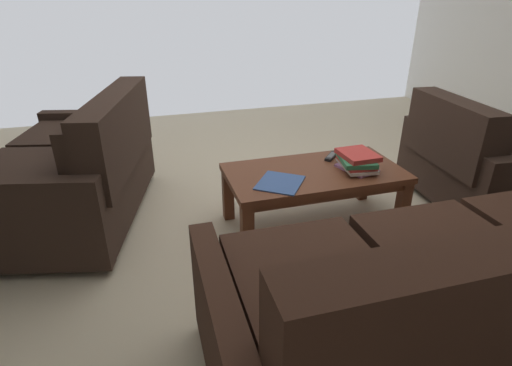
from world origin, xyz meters
The scene contains 8 objects.
ground_plane centered at (0.00, 0.00, 0.00)m, with size 5.94×5.39×0.01m, color beige.
sofa_main centered at (-0.20, 1.50, 0.36)m, with size 2.05×0.92×0.86m.
loveseat_near centered at (1.38, -0.26, 0.37)m, with size 1.13×1.52×0.87m.
coffee_table centered at (-0.09, 0.27, 0.34)m, with size 1.13×0.59×0.41m.
armchair_side centered at (-1.38, 0.32, 0.34)m, with size 0.95×1.07×0.80m.
book_stack centered at (-0.35, 0.33, 0.47)m, with size 0.26×0.32×0.12m.
tv_remote centered at (-0.29, 0.10, 0.42)m, with size 0.14×0.15×0.02m.
loose_magazine centered at (0.19, 0.39, 0.41)m, with size 0.25×0.28×0.01m, color #385693.
Camera 1 is at (0.95, 2.44, 1.46)m, focal length 28.34 mm.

